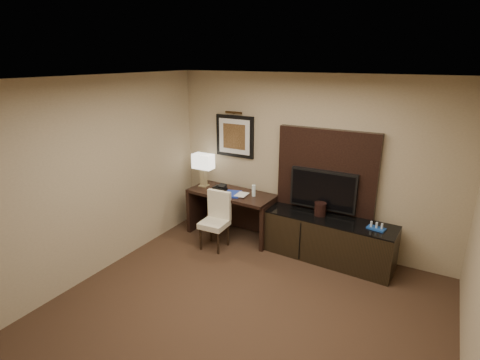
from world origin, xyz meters
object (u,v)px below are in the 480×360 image
Objects in this scene: ice_bucket at (320,209)px; minibar_tray at (376,226)px; desk_phone at (220,188)px; water_bottle at (254,191)px; desk_chair at (214,224)px; desk at (232,214)px; credenza at (327,238)px; table_lamp at (203,171)px; tv at (323,190)px.

ice_bucket is 0.83× the size of minibar_tray.
water_bottle reaches higher than desk_phone.
desk_chair is at bearing -168.70° from minibar_tray.
water_bottle is at bearing 2.80° from desk_phone.
ice_bucket is at bearing 173.91° from minibar_tray.
minibar_tray is (2.33, -0.05, 0.32)m from desk.
credenza is 1.74m from desk_chair.
desk_chair is at bearing -159.91° from ice_bucket.
table_lamp reaches higher than water_bottle.
minibar_tray is at bearing -1.81° from desk_phone.
water_bottle is at bearing 177.91° from minibar_tray.
desk_phone reaches higher than desk.
desk is 0.88m from table_lamp.
desk_chair reaches higher than credenza.
minibar_tray is (2.54, -0.03, -0.11)m from desk_phone.
table_lamp reaches higher than desk_phone.
water_bottle reaches higher than minibar_tray.
minibar_tray is at bearing -1.79° from table_lamp.
desk_chair is 1.66m from ice_bucket.
tv is 1.76m from desk_chair.
desk_chair is at bearing -44.80° from table_lamp.
desk_phone is at bearing 179.38° from minibar_tray.
desk_phone is at bearing -172.85° from tv.
desk is at bearing -176.87° from credenza.
desk is at bearing -4.08° from table_lamp.
desk_chair is (-1.50, -0.71, -0.60)m from tv.
water_bottle is 1.10m from ice_bucket.
credenza is 0.78m from minibar_tray.
desk_chair reaches higher than minibar_tray.
minibar_tray is (1.92, -0.07, -0.16)m from water_bottle.
desk_phone is at bearing -176.18° from credenza.
table_lamp is at bearing 179.91° from ice_bucket.
ice_bucket is at bearing 4.73° from desk.
minibar_tray is (2.90, -0.09, -0.33)m from table_lamp.
tv is 1.20× the size of desk_chair.
desk_chair is 0.82m from water_bottle.
desk_phone is at bearing -177.99° from ice_bucket.
credenza is 9.96× the size of ice_bucket.
desk reaches higher than minibar_tray.
desk_chair is at bearing -154.71° from tv.
desk_phone is (-1.69, -0.21, -0.19)m from tv.
tv reaches higher than desk_chair.
table_lamp is (-0.58, 0.04, 0.66)m from desk.
tv is (1.48, 0.19, 0.63)m from desk.
desk_chair is 4.35× the size of desk_phone.
desk is 1.65m from credenza.
credenza is 1.95× the size of tv.
minibar_tray is (0.84, -0.24, -0.31)m from tv.
minibar_tray is (2.34, 0.47, 0.30)m from desk_chair.
desk_chair is 0.67m from desk_phone.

